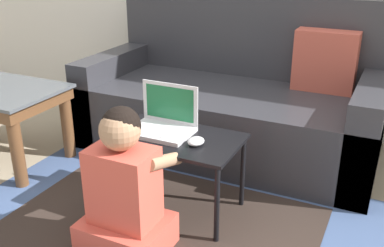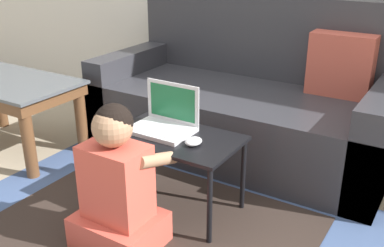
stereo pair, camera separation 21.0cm
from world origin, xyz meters
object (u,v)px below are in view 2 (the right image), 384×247
Objects in this scene: laptop at (164,123)px; person_seated at (118,189)px; laptop_desk at (176,145)px; coffee_table at (8,92)px; computer_mouse at (193,141)px; couch at (248,101)px.

person_seated reaches higher than laptop.
laptop is 0.43m from person_seated.
person_seated is at bearing -97.20° from laptop_desk.
coffee_table is at bearing 161.53° from person_seated.
computer_mouse is (0.12, -0.04, 0.06)m from laptop_desk.
coffee_table is 3.03× the size of laptop.
laptop_desk is at bearing 82.80° from person_seated.
couch is 2.74× the size of person_seated.
couch reaches higher than laptop.
laptop is 0.45× the size of person_seated.
computer_mouse is (1.39, -0.07, 0.03)m from coffee_table.
couch is at bearing 33.45° from coffee_table.
computer_mouse is 0.40m from person_seated.
computer_mouse is at bearing 63.51° from person_seated.
couch is 20.04× the size of computer_mouse.
person_seated is at bearing -91.11° from couch.
person_seated is (-0.02, -1.23, -0.03)m from couch.
computer_mouse is at bearing -80.96° from couch.
couch is at bearing 99.04° from computer_mouse.
coffee_table is at bearing 176.96° from computer_mouse.
laptop_desk is (0.02, -0.86, 0.04)m from couch.
couch is 6.04× the size of laptop.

